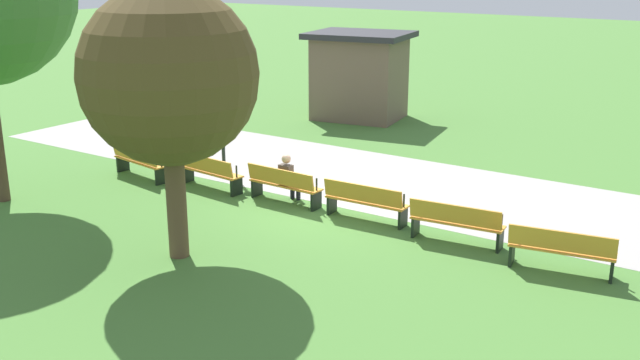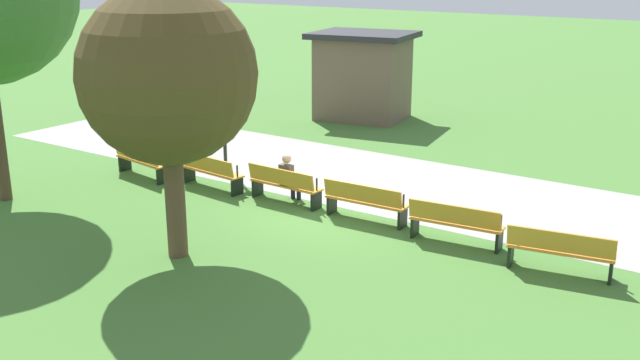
{
  "view_description": "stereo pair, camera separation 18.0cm",
  "coord_description": "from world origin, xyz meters",
  "px_view_note": "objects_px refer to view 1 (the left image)",
  "views": [
    {
      "loc": [
        8.85,
        -13.5,
        5.65
      ],
      "look_at": [
        0.0,
        -0.21,
        0.8
      ],
      "focal_mm": 41.38,
      "sensor_mm": 36.0,
      "label": 1
    },
    {
      "loc": [
        9.0,
        -13.4,
        5.65
      ],
      "look_at": [
        0.0,
        -0.21,
        0.8
      ],
      "focal_mm": 41.38,
      "sensor_mm": 36.0,
      "label": 2
    }
  ],
  "objects_px": {
    "bench_2": "(284,184)",
    "bench_0": "(139,161)",
    "bench_5": "(562,249)",
    "person_seated": "(288,177)",
    "bench_1": "(209,171)",
    "kiosk": "(360,75)",
    "bench_3": "(365,201)",
    "lamp_post": "(220,75)",
    "tree_0": "(169,76)",
    "bench_4": "(456,222)"
  },
  "relations": [
    {
      "from": "bench_0",
      "to": "lamp_post",
      "type": "bearing_deg",
      "value": 71.41
    },
    {
      "from": "bench_3",
      "to": "lamp_post",
      "type": "height_order",
      "value": "lamp_post"
    },
    {
      "from": "bench_5",
      "to": "bench_4",
      "type": "bearing_deg",
      "value": 163.31
    },
    {
      "from": "bench_2",
      "to": "bench_0",
      "type": "bearing_deg",
      "value": -172.59
    },
    {
      "from": "tree_0",
      "to": "bench_1",
      "type": "bearing_deg",
      "value": 124.02
    },
    {
      "from": "tree_0",
      "to": "kiosk",
      "type": "relative_size",
      "value": 1.35
    },
    {
      "from": "bench_4",
      "to": "bench_5",
      "type": "height_order",
      "value": "same"
    },
    {
      "from": "bench_1",
      "to": "kiosk",
      "type": "bearing_deg",
      "value": 103.14
    },
    {
      "from": "kiosk",
      "to": "bench_5",
      "type": "bearing_deg",
      "value": -53.56
    },
    {
      "from": "bench_0",
      "to": "bench_3",
      "type": "relative_size",
      "value": 1.02
    },
    {
      "from": "bench_3",
      "to": "bench_4",
      "type": "xyz_separation_m",
      "value": [
        2.23,
        -0.14,
        0.0
      ]
    },
    {
      "from": "bench_2",
      "to": "tree_0",
      "type": "height_order",
      "value": "tree_0"
    },
    {
      "from": "bench_3",
      "to": "kiosk",
      "type": "distance_m",
      "value": 11.04
    },
    {
      "from": "bench_0",
      "to": "bench_1",
      "type": "bearing_deg",
      "value": 16.69
    },
    {
      "from": "bench_0",
      "to": "bench_5",
      "type": "height_order",
      "value": "same"
    },
    {
      "from": "bench_3",
      "to": "kiosk",
      "type": "height_order",
      "value": "kiosk"
    },
    {
      "from": "bench_3",
      "to": "tree_0",
      "type": "distance_m",
      "value": 5.25
    },
    {
      "from": "lamp_post",
      "to": "person_seated",
      "type": "bearing_deg",
      "value": -24.53
    },
    {
      "from": "bench_1",
      "to": "bench_2",
      "type": "height_order",
      "value": "same"
    },
    {
      "from": "bench_1",
      "to": "bench_3",
      "type": "distance_m",
      "value": 4.47
    },
    {
      "from": "bench_2",
      "to": "person_seated",
      "type": "xyz_separation_m",
      "value": [
        0.04,
        0.14,
        0.16
      ]
    },
    {
      "from": "bench_3",
      "to": "kiosk",
      "type": "bearing_deg",
      "value": 119.59
    },
    {
      "from": "bench_5",
      "to": "person_seated",
      "type": "relative_size",
      "value": 1.64
    },
    {
      "from": "bench_2",
      "to": "lamp_post",
      "type": "xyz_separation_m",
      "value": [
        -3.33,
        1.68,
        2.1
      ]
    },
    {
      "from": "bench_4",
      "to": "lamp_post",
      "type": "distance_m",
      "value": 8.28
    },
    {
      "from": "bench_0",
      "to": "bench_4",
      "type": "distance_m",
      "value": 8.92
    },
    {
      "from": "bench_3",
      "to": "kiosk",
      "type": "xyz_separation_m",
      "value": [
        -5.73,
        9.37,
        1.11
      ]
    },
    {
      "from": "bench_4",
      "to": "tree_0",
      "type": "height_order",
      "value": "tree_0"
    },
    {
      "from": "tree_0",
      "to": "bench_2",
      "type": "bearing_deg",
      "value": 92.96
    },
    {
      "from": "bench_0",
      "to": "bench_5",
      "type": "bearing_deg",
      "value": 9.29
    },
    {
      "from": "bench_0",
      "to": "kiosk",
      "type": "height_order",
      "value": "kiosk"
    },
    {
      "from": "bench_4",
      "to": "person_seated",
      "type": "xyz_separation_m",
      "value": [
        -4.43,
        0.29,
        0.16
      ]
    },
    {
      "from": "bench_0",
      "to": "tree_0",
      "type": "distance_m",
      "value": 6.47
    },
    {
      "from": "bench_4",
      "to": "kiosk",
      "type": "height_order",
      "value": "kiosk"
    },
    {
      "from": "bench_3",
      "to": "lamp_post",
      "type": "xyz_separation_m",
      "value": [
        -5.57,
        1.68,
        2.1
      ]
    },
    {
      "from": "bench_0",
      "to": "bench_5",
      "type": "relative_size",
      "value": 1.0
    },
    {
      "from": "lamp_post",
      "to": "kiosk",
      "type": "distance_m",
      "value": 7.76
    },
    {
      "from": "bench_5",
      "to": "kiosk",
      "type": "xyz_separation_m",
      "value": [
        -10.18,
        9.8,
        1.11
      ]
    },
    {
      "from": "bench_3",
      "to": "person_seated",
      "type": "distance_m",
      "value": 2.21
    },
    {
      "from": "bench_2",
      "to": "bench_3",
      "type": "height_order",
      "value": "same"
    },
    {
      "from": "person_seated",
      "to": "tree_0",
      "type": "xyz_separation_m",
      "value": [
        0.16,
        -3.88,
        2.91
      ]
    },
    {
      "from": "bench_5",
      "to": "person_seated",
      "type": "xyz_separation_m",
      "value": [
        -6.65,
        0.58,
        0.16
      ]
    },
    {
      "from": "bench_0",
      "to": "bench_1",
      "type": "height_order",
      "value": "same"
    },
    {
      "from": "bench_1",
      "to": "bench_5",
      "type": "distance_m",
      "value": 8.92
    },
    {
      "from": "bench_2",
      "to": "bench_4",
      "type": "distance_m",
      "value": 4.47
    },
    {
      "from": "lamp_post",
      "to": "bench_4",
      "type": "bearing_deg",
      "value": -13.17
    },
    {
      "from": "bench_2",
      "to": "bench_3",
      "type": "bearing_deg",
      "value": 1.86
    },
    {
      "from": "bench_3",
      "to": "bench_5",
      "type": "xyz_separation_m",
      "value": [
        4.45,
        -0.43,
        0.0
      ]
    },
    {
      "from": "bench_0",
      "to": "person_seated",
      "type": "xyz_separation_m",
      "value": [
        4.48,
        0.58,
        0.16
      ]
    },
    {
      "from": "bench_1",
      "to": "kiosk",
      "type": "relative_size",
      "value": 0.5
    }
  ]
}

